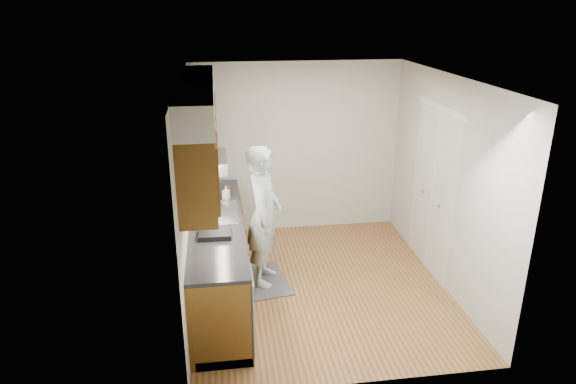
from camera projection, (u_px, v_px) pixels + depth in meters
The scene contains 15 objects.
floor at pixel (319, 285), 6.29m from camera, with size 3.50×3.50×0.00m, color #906036.
ceiling at pixel (324, 78), 5.42m from camera, with size 3.50×3.50×0.00m, color white.
wall_left at pixel (188, 196), 5.66m from camera, with size 0.02×3.50×2.50m, color #BAB9AE.
wall_right at pixel (445, 183), 6.05m from camera, with size 0.02×3.50×2.50m, color #BAB9AE.
wall_back at pixel (297, 149), 7.48m from camera, with size 3.00×0.02×2.50m, color #BAB9AE.
counter at pixel (218, 256), 5.96m from camera, with size 0.64×2.80×1.30m.
upper_cabinets at pixel (199, 132), 5.48m from camera, with size 0.47×2.80×1.21m.
closet_door at pixel (432, 192), 6.41m from camera, with size 0.02×1.22×2.05m, color white.
floor_mat at pixel (265, 280), 6.38m from camera, with size 0.51×0.87×0.02m, color #59595C.
person at pixel (264, 207), 6.04m from camera, with size 0.69×0.46×1.95m, color #A7BFCB.
soap_bottle_a at pixel (205, 193), 6.29m from camera, with size 0.09×0.09×0.24m, color silver.
soap_bottle_b at pixel (226, 192), 6.40m from camera, with size 0.08×0.08×0.17m, color silver.
soap_bottle_c at pixel (215, 185), 6.68m from camera, with size 0.12×0.12×0.16m, color silver.
soda_can at pixel (228, 191), 6.50m from camera, with size 0.07×0.07×0.12m, color #AC271D.
dish_rack at pixel (215, 234), 5.39m from camera, with size 0.34×0.29×0.05m, color black.
Camera 1 is at (-1.15, -5.39, 3.25)m, focal length 32.00 mm.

